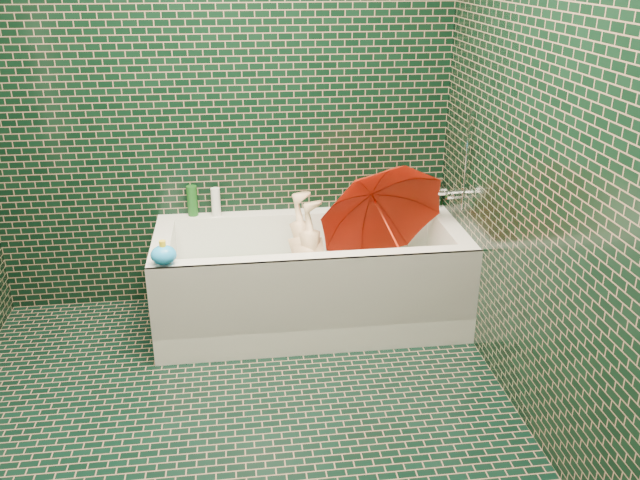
{
  "coord_description": "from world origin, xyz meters",
  "views": [
    {
      "loc": [
        0.06,
        -2.38,
        1.96
      ],
      "look_at": [
        0.48,
        0.82,
        0.58
      ],
      "focal_mm": 38.0,
      "sensor_mm": 36.0,
      "label": 1
    }
  ],
  "objects": [
    {
      "name": "bottle_left_short",
      "position": [
        -0.06,
        1.34,
        0.63
      ],
      "size": [
        0.06,
        0.06,
        0.17
      ],
      "primitive_type": "cylinder",
      "rotation": [
        0.0,
        0.0,
        -0.22
      ],
      "color": "white",
      "rests_on": "bathtub"
    },
    {
      "name": "wall_front",
      "position": [
        0.0,
        -1.4,
        1.25
      ],
      "size": [
        2.8,
        0.0,
        2.8
      ],
      "primitive_type": "plane",
      "rotation": [
        -1.57,
        0.0,
        0.0
      ],
      "color": "black",
      "rests_on": "floor"
    },
    {
      "name": "soap_bottle_c",
      "position": [
        1.23,
        1.33,
        0.55
      ],
      "size": [
        0.16,
        0.16,
        0.16
      ],
      "primitive_type": "imported",
      "rotation": [
        0.0,
        0.0,
        -0.33
      ],
      "color": "#154916",
      "rests_on": "bathtub"
    },
    {
      "name": "wall_back",
      "position": [
        0.0,
        1.4,
        1.25
      ],
      "size": [
        2.8,
        0.0,
        2.8
      ],
      "primitive_type": "plane",
      "rotation": [
        1.57,
        0.0,
        0.0
      ],
      "color": "black",
      "rests_on": "floor"
    },
    {
      "name": "rubber_duck",
      "position": [
        0.89,
        1.33,
        0.59
      ],
      "size": [
        0.11,
        0.09,
        0.09
      ],
      "rotation": [
        0.0,
        0.0,
        0.28
      ],
      "color": "yellow",
      "rests_on": "bathtub"
    },
    {
      "name": "bath_mat",
      "position": [
        0.45,
        1.02,
        0.16
      ],
      "size": [
        1.35,
        0.47,
        0.01
      ],
      "primitive_type": "cube",
      "color": "green",
      "rests_on": "bathtub"
    },
    {
      "name": "bottle_left_tall",
      "position": [
        -0.2,
        1.37,
        0.64
      ],
      "size": [
        0.06,
        0.06,
        0.18
      ],
      "primitive_type": "cylinder",
      "rotation": [
        0.0,
        0.0,
        -0.03
      ],
      "color": "#154916",
      "rests_on": "bathtub"
    },
    {
      "name": "wall_right",
      "position": [
        1.3,
        0.0,
        1.25
      ],
      "size": [
        0.0,
        2.8,
        2.8
      ],
      "primitive_type": "plane",
      "rotation": [
        1.57,
        0.0,
        -1.57
      ],
      "color": "black",
      "rests_on": "floor"
    },
    {
      "name": "umbrella",
      "position": [
        0.88,
        0.95,
        0.57
      ],
      "size": [
        0.92,
        0.96,
        1.01
      ],
      "primitive_type": "imported",
      "rotation": [
        0.48,
        -0.25,
        0.09
      ],
      "color": "red",
      "rests_on": "bathtub"
    },
    {
      "name": "bottle_right_tall",
      "position": [
        1.11,
        1.35,
        0.66
      ],
      "size": [
        0.06,
        0.06,
        0.21
      ],
      "primitive_type": "cylinder",
      "rotation": [
        0.0,
        0.0,
        -0.02
      ],
      "color": "#154916",
      "rests_on": "bathtub"
    },
    {
      "name": "faucet",
      "position": [
        1.26,
        1.02,
        0.77
      ],
      "size": [
        0.18,
        0.19,
        0.55
      ],
      "color": "silver",
      "rests_on": "wall_right"
    },
    {
      "name": "bathtub",
      "position": [
        0.45,
        1.01,
        0.21
      ],
      "size": [
        1.7,
        0.75,
        0.55
      ],
      "color": "white",
      "rests_on": "floor"
    },
    {
      "name": "floor",
      "position": [
        0.0,
        0.0,
        0.0
      ],
      "size": [
        2.8,
        2.8,
        0.0
      ],
      "primitive_type": "plane",
      "color": "black",
      "rests_on": "ground"
    },
    {
      "name": "child",
      "position": [
        0.46,
        0.99,
        0.31
      ],
      "size": [
        0.96,
        0.5,
        0.29
      ],
      "primitive_type": "imported",
      "rotation": [
        -1.49,
        0.0,
        -1.38
      ],
      "color": "tan",
      "rests_on": "bathtub"
    },
    {
      "name": "soap_bottle_a",
      "position": [
        1.14,
        1.36,
        0.55
      ],
      "size": [
        0.11,
        0.11,
        0.23
      ],
      "primitive_type": "imported",
      "rotation": [
        0.0,
        0.0,
        0.28
      ],
      "color": "white",
      "rests_on": "bathtub"
    },
    {
      "name": "bath_toy",
      "position": [
        -0.31,
        0.69,
        0.6
      ],
      "size": [
        0.16,
        0.15,
        0.12
      ],
      "rotation": [
        0.0,
        0.0,
        -0.43
      ],
      "color": "#1B96FB",
      "rests_on": "bathtub"
    },
    {
      "name": "bottle_right_pump",
      "position": [
        1.25,
        1.32,
        0.64
      ],
      "size": [
        0.06,
        0.06,
        0.17
      ],
      "primitive_type": "cylinder",
      "rotation": [
        0.0,
        0.0,
        -0.36
      ],
      "color": "silver",
      "rests_on": "bathtub"
    },
    {
      "name": "water",
      "position": [
        0.45,
        1.02,
        0.3
      ],
      "size": [
        1.48,
        0.53,
        0.0
      ],
      "primitive_type": "cube",
      "color": "silver",
      "rests_on": "bathtub"
    },
    {
      "name": "soap_bottle_b",
      "position": [
        1.25,
        1.37,
        0.55
      ],
      "size": [
        0.1,
        0.1,
        0.18
      ],
      "primitive_type": "imported",
      "rotation": [
        0.0,
        0.0,
        0.24
      ],
      "color": "#431C6A",
      "rests_on": "bathtub"
    }
  ]
}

